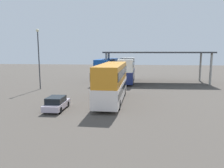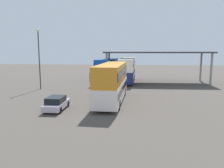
% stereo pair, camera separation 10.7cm
% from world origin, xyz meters
% --- Properties ---
extents(ground_plane, '(140.00, 140.00, 0.00)m').
position_xyz_m(ground_plane, '(0.00, 0.00, 0.00)').
color(ground_plane, '#4B453F').
extents(double_decker_main, '(2.86, 11.34, 4.29)m').
position_xyz_m(double_decker_main, '(0.71, 3.37, 2.35)').
color(double_decker_main, white).
rests_on(double_decker_main, ground_plane).
extents(parked_hatchback, '(1.71, 3.80, 1.35)m').
position_xyz_m(parked_hatchback, '(-4.28, -1.00, 0.67)').
color(parked_hatchback, '#BEAFC2').
rests_on(parked_hatchback, ground_plane).
extents(double_decker_near_canopy, '(3.41, 10.53, 4.26)m').
position_xyz_m(double_decker_near_canopy, '(-1.95, 19.48, 2.33)').
color(double_decker_near_canopy, silver).
rests_on(double_decker_near_canopy, ground_plane).
extents(double_decker_mid_row, '(2.79, 10.63, 4.35)m').
position_xyz_m(double_decker_mid_row, '(1.81, 18.74, 2.38)').
color(double_decker_mid_row, navy).
rests_on(double_decker_mid_row, ground_plane).
extents(depot_canopy, '(19.13, 7.22, 5.60)m').
position_xyz_m(depot_canopy, '(7.05, 19.37, 5.24)').
color(depot_canopy, '#33353A').
rests_on(depot_canopy, ground_plane).
extents(lamppost_tall, '(0.44, 0.44, 8.91)m').
position_xyz_m(lamppost_tall, '(-10.97, 10.18, 5.51)').
color(lamppost_tall, '#33353A').
rests_on(lamppost_tall, ground_plane).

